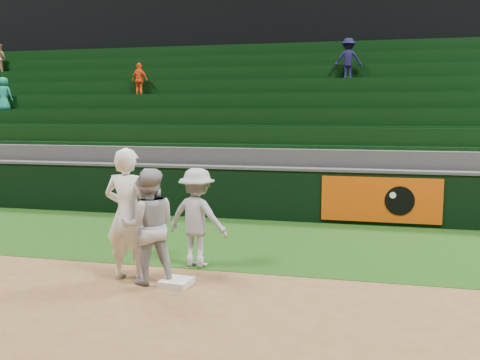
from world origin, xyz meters
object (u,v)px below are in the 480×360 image
(first_baseman, at_px, (128,214))
(first_base, at_px, (176,282))
(baserunner, at_px, (149,226))
(base_coach, at_px, (197,217))

(first_baseman, bearing_deg, first_base, 174.01)
(first_baseman, relative_size, baserunner, 1.17)
(first_baseman, height_order, base_coach, first_baseman)
(baserunner, bearing_deg, first_base, 150.96)
(first_base, bearing_deg, base_coach, 90.25)
(first_base, relative_size, first_baseman, 0.21)
(first_baseman, distance_m, base_coach, 1.22)
(first_base, height_order, first_baseman, first_baseman)
(first_base, distance_m, first_baseman, 1.25)
(first_base, xyz_separation_m, baserunner, (-0.42, 0.04, 0.81))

